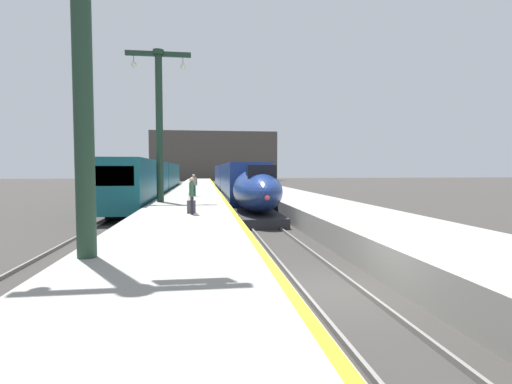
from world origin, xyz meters
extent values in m
plane|color=#33302D|center=(0.00, 0.00, 0.00)|extent=(260.00, 260.00, 0.00)
cube|color=gray|center=(-4.05, 24.75, 0.53)|extent=(4.80, 110.00, 1.05)
cube|color=gray|center=(4.05, 24.75, 0.53)|extent=(4.80, 110.00, 1.05)
cube|color=yellow|center=(-1.77, 24.75, 1.05)|extent=(0.20, 107.80, 0.01)
cube|color=slate|center=(-0.75, 27.50, 0.06)|extent=(0.08, 110.00, 0.12)
cube|color=slate|center=(0.75, 27.50, 0.06)|extent=(0.08, 110.00, 0.12)
cube|color=slate|center=(-8.85, 27.50, 0.06)|extent=(0.08, 110.00, 0.12)
cube|color=slate|center=(-7.35, 27.50, 0.06)|extent=(0.08, 110.00, 0.12)
ellipsoid|color=navy|center=(0.00, 13.87, 1.83)|extent=(2.78, 8.12, 2.56)
cube|color=#28282D|center=(0.00, 13.46, 0.28)|extent=(2.46, 6.90, 0.55)
cube|color=black|center=(0.00, 12.04, 2.90)|extent=(1.59, 1.00, 0.90)
sphere|color=#F24C4C|center=(0.00, 9.89, 1.68)|extent=(0.28, 0.28, 0.28)
cube|color=navy|center=(0.00, 23.31, 2.08)|extent=(2.90, 14.00, 3.05)
cube|color=black|center=(-1.42, 23.31, 2.62)|extent=(0.04, 11.90, 0.80)
cube|color=black|center=(1.42, 23.31, 2.62)|extent=(0.04, 11.90, 0.80)
cube|color=silver|center=(0.00, 23.31, 0.80)|extent=(2.92, 13.30, 0.24)
cube|color=black|center=(0.00, 18.83, 0.28)|extent=(2.03, 2.20, 0.56)
cube|color=black|center=(0.00, 27.79, 0.28)|extent=(2.03, 2.20, 0.56)
cube|color=navy|center=(0.00, 39.91, 2.08)|extent=(2.90, 18.00, 3.05)
cube|color=black|center=(-1.42, 39.91, 2.62)|extent=(0.04, 15.84, 0.80)
cube|color=black|center=(1.42, 39.91, 2.62)|extent=(0.04, 15.84, 0.80)
cube|color=black|center=(0.00, 33.79, 0.28)|extent=(2.03, 2.20, 0.56)
cube|color=black|center=(0.00, 46.03, 0.28)|extent=(2.03, 2.20, 0.56)
cube|color=#145660|center=(-8.10, 21.63, 2.15)|extent=(2.85, 18.00, 3.30)
cube|color=black|center=(-8.10, 12.67, 2.75)|extent=(2.28, 0.08, 1.10)
cube|color=black|center=(-9.49, 21.63, 2.65)|extent=(0.04, 15.30, 0.90)
cube|color=black|center=(-6.71, 21.63, 2.65)|extent=(0.04, 15.30, 0.90)
cube|color=black|center=(-8.10, 15.87, 0.26)|extent=(2.00, 2.00, 0.52)
cube|color=black|center=(-8.10, 27.39, 0.26)|extent=(2.00, 2.00, 0.52)
cube|color=#145660|center=(-8.10, 40.23, 2.15)|extent=(2.85, 18.00, 3.30)
cylinder|color=#1E3828|center=(-5.90, -0.02, 5.94)|extent=(0.44, 0.44, 9.79)
cylinder|color=#1E3828|center=(-5.90, 15.75, 5.79)|extent=(0.44, 0.44, 9.48)
cylinder|color=#1E3828|center=(-5.90, 15.75, 10.38)|extent=(0.68, 0.68, 0.30)
cube|color=#1E3828|center=(-5.90, 15.75, 10.28)|extent=(4.00, 0.24, 0.28)
cylinder|color=#1E3828|center=(-7.40, 15.75, 9.93)|extent=(0.03, 0.03, 0.60)
sphere|color=#EFEACC|center=(-7.40, 15.75, 9.58)|extent=(0.36, 0.36, 0.36)
cylinder|color=#1E3828|center=(-4.40, 15.75, 9.93)|extent=(0.03, 0.03, 0.60)
sphere|color=#EFEACC|center=(-4.40, 15.75, 9.58)|extent=(0.36, 0.36, 0.36)
cylinder|color=#23232D|center=(-3.71, 8.39, 1.48)|extent=(0.13, 0.13, 0.85)
cylinder|color=#23232D|center=(-3.73, 8.56, 1.48)|extent=(0.13, 0.13, 0.85)
cube|color=#336647|center=(-3.72, 8.48, 2.21)|extent=(0.25, 0.40, 0.62)
cylinder|color=#336647|center=(-3.70, 8.24, 2.16)|extent=(0.09, 0.09, 0.58)
cylinder|color=#336647|center=(-3.74, 8.72, 2.16)|extent=(0.09, 0.09, 0.58)
sphere|color=tan|center=(-3.72, 8.48, 2.63)|extent=(0.22, 0.22, 0.22)
cylinder|color=#23232D|center=(-3.85, 21.03, 1.48)|extent=(0.13, 0.13, 0.85)
cylinder|color=#23232D|center=(-4.02, 21.00, 1.48)|extent=(0.13, 0.13, 0.85)
cube|color=gray|center=(-3.93, 21.02, 2.21)|extent=(0.42, 0.29, 0.62)
cylinder|color=gray|center=(-3.70, 21.06, 2.16)|extent=(0.09, 0.09, 0.58)
cylinder|color=gray|center=(-4.17, 20.97, 2.16)|extent=(0.09, 0.09, 0.58)
sphere|color=tan|center=(-3.93, 21.02, 2.63)|extent=(0.22, 0.22, 0.22)
cube|color=#4C4C51|center=(-3.76, 8.98, 1.35)|extent=(0.40, 0.22, 0.60)
cylinder|color=#262628|center=(-3.86, 8.98, 1.83)|extent=(0.02, 0.02, 0.36)
cylinder|color=#262628|center=(-3.66, 8.98, 1.83)|extent=(0.02, 0.02, 0.36)
cube|color=#262628|center=(-3.76, 8.98, 2.02)|extent=(0.22, 0.03, 0.02)
cube|color=#4C4742|center=(0.00, 102.00, 7.00)|extent=(36.00, 2.00, 14.00)
camera|label=1|loc=(-3.20, -9.45, 3.10)|focal=27.30mm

